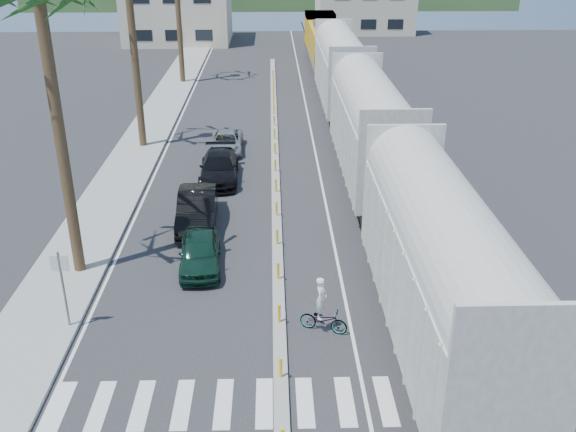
% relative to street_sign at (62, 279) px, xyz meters
% --- Properties ---
extents(ground, '(140.00, 140.00, 0.00)m').
position_rel_street_sign_xyz_m(ground, '(7.30, -2.00, -1.97)').
color(ground, '#28282B').
rests_on(ground, ground).
extents(sidewalk, '(3.00, 90.00, 0.15)m').
position_rel_street_sign_xyz_m(sidewalk, '(-1.20, 23.00, -1.90)').
color(sidewalk, gray).
rests_on(sidewalk, ground).
extents(rails, '(1.56, 100.00, 0.06)m').
position_rel_street_sign_xyz_m(rails, '(12.30, 26.00, -1.94)').
color(rails, black).
rests_on(rails, ground).
extents(median, '(0.45, 60.00, 0.85)m').
position_rel_street_sign_xyz_m(median, '(7.30, 17.96, -1.88)').
color(median, gray).
rests_on(median, ground).
extents(crosswalk, '(14.00, 2.20, 0.01)m').
position_rel_street_sign_xyz_m(crosswalk, '(7.30, -4.00, -1.97)').
color(crosswalk, silver).
rests_on(crosswalk, ground).
extents(lane_markings, '(9.42, 90.00, 0.01)m').
position_rel_street_sign_xyz_m(lane_markings, '(5.15, 23.00, -1.97)').
color(lane_markings, silver).
rests_on(lane_markings, ground).
extents(freight_train, '(3.00, 60.94, 5.85)m').
position_rel_street_sign_xyz_m(freight_train, '(12.30, 19.14, 0.93)').
color(freight_train, '#A9A59B').
rests_on(freight_train, ground).
extents(street_sign, '(0.60, 0.08, 3.00)m').
position_rel_street_sign_xyz_m(street_sign, '(0.00, 0.00, 0.00)').
color(street_sign, slate).
rests_on(street_sign, ground).
extents(car_lead, '(2.24, 4.33, 1.39)m').
position_rel_street_sign_xyz_m(car_lead, '(4.13, 4.33, -1.28)').
color(car_lead, '#103123').
rests_on(car_lead, ground).
extents(car_second, '(2.14, 5.10, 1.63)m').
position_rel_street_sign_xyz_m(car_second, '(3.62, 8.38, -1.15)').
color(car_second, black).
rests_on(car_second, ground).
extents(car_third, '(2.28, 5.13, 1.46)m').
position_rel_street_sign_xyz_m(car_third, '(4.22, 14.14, -1.24)').
color(car_third, black).
rests_on(car_third, ground).
extents(car_rear, '(1.96, 4.25, 1.18)m').
position_rel_street_sign_xyz_m(car_rear, '(4.30, 19.08, -1.38)').
color(car_rear, '#A0A3A5').
rests_on(car_rear, ground).
extents(cyclist, '(1.72, 2.08, 2.09)m').
position_rel_street_sign_xyz_m(cyclist, '(8.80, -0.36, -1.32)').
color(cyclist, '#9EA0A5').
rests_on(cyclist, ground).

